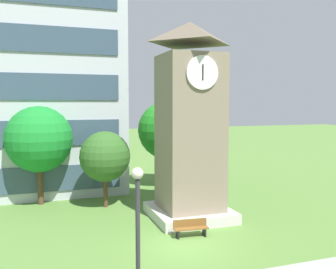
# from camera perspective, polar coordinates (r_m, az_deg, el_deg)

# --- Properties ---
(ground_plane) EXTENTS (160.00, 160.00, 0.00)m
(ground_plane) POSITION_cam_1_polar(r_m,az_deg,el_deg) (18.51, 2.28, -16.97)
(ground_plane) COLOR #567F38
(clock_tower) EXTENTS (4.55, 4.55, 11.57)m
(clock_tower) POSITION_cam_1_polar(r_m,az_deg,el_deg) (21.85, 3.40, 0.48)
(clock_tower) COLOR gray
(clock_tower) RESTS_ON ground
(park_bench) EXTENTS (1.84, 0.66, 0.88)m
(park_bench) POSITION_cam_1_polar(r_m,az_deg,el_deg) (19.68, 3.53, -14.19)
(park_bench) COLOR brown
(park_bench) RESTS_ON ground
(street_lamp) EXTENTS (0.36, 0.36, 4.97)m
(street_lamp) POSITION_cam_1_polar(r_m,az_deg,el_deg) (11.57, -4.69, -14.01)
(street_lamp) COLOR #333338
(street_lamp) RESTS_ON ground
(tree_streetside) EXTENTS (4.46, 4.46, 6.69)m
(tree_streetside) POSITION_cam_1_polar(r_m,az_deg,el_deg) (26.26, -19.30, -0.70)
(tree_streetside) COLOR #513823
(tree_streetside) RESTS_ON ground
(tree_near_tower) EXTENTS (4.79, 4.79, 7.04)m
(tree_near_tower) POSITION_cam_1_polar(r_m,az_deg,el_deg) (30.52, -0.17, 0.67)
(tree_near_tower) COLOR #513823
(tree_near_tower) RESTS_ON ground
(tree_by_building) EXTENTS (3.33, 3.33, 5.05)m
(tree_by_building) POSITION_cam_1_polar(r_m,az_deg,el_deg) (24.63, -9.72, -3.38)
(tree_by_building) COLOR #513823
(tree_by_building) RESTS_ON ground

